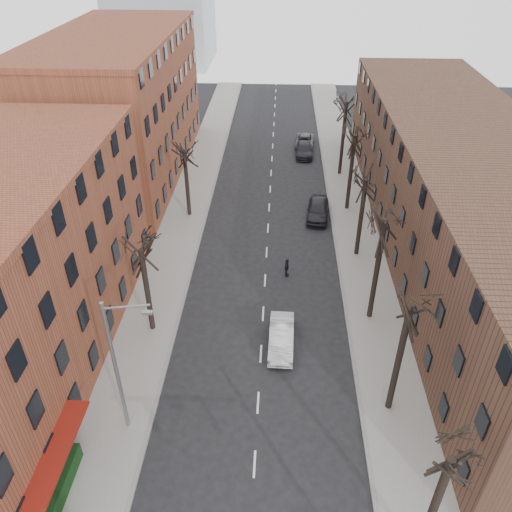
# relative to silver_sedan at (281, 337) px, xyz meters

# --- Properties ---
(sidewalk_left) EXTENTS (4.00, 90.00, 0.15)m
(sidewalk_left) POSITION_rel_silver_sedan_xyz_m (-9.32, 18.19, -0.68)
(sidewalk_left) COLOR gray
(sidewalk_left) RESTS_ON ground
(sidewalk_right) EXTENTS (4.00, 90.00, 0.15)m
(sidewalk_right) POSITION_rel_silver_sedan_xyz_m (6.68, 18.19, -0.68)
(sidewalk_right) COLOR gray
(sidewalk_right) RESTS_ON ground
(building_left_far) EXTENTS (12.00, 28.00, 14.00)m
(building_left_far) POSITION_rel_silver_sedan_xyz_m (-17.32, 27.19, 6.24)
(building_left_far) COLOR brown
(building_left_far) RESTS_ON ground
(building_right) EXTENTS (12.00, 50.00, 10.00)m
(building_right) POSITION_rel_silver_sedan_xyz_m (14.68, 13.19, 4.24)
(building_right) COLOR #4A3122
(building_right) RESTS_ON ground
(awning_left) EXTENTS (1.20, 7.00, 0.15)m
(awning_left) POSITION_rel_silver_sedan_xyz_m (-10.72, -10.81, -0.76)
(awning_left) COLOR maroon
(awning_left) RESTS_ON ground
(hedge) EXTENTS (0.80, 6.00, 1.00)m
(hedge) POSITION_rel_silver_sedan_xyz_m (-10.82, -11.81, -0.11)
(hedge) COLOR #133815
(hedge) RESTS_ON sidewalk_left
(tree_right_b) EXTENTS (5.20, 5.20, 10.80)m
(tree_right_b) POSITION_rel_silver_sedan_xyz_m (6.28, -4.81, -0.76)
(tree_right_b) COLOR black
(tree_right_b) RESTS_ON ground
(tree_right_c) EXTENTS (5.20, 5.20, 11.60)m
(tree_right_c) POSITION_rel_silver_sedan_xyz_m (6.28, 3.19, -0.76)
(tree_right_c) COLOR black
(tree_right_c) RESTS_ON ground
(tree_right_d) EXTENTS (5.20, 5.20, 10.00)m
(tree_right_d) POSITION_rel_silver_sedan_xyz_m (6.28, 11.19, -0.76)
(tree_right_d) COLOR black
(tree_right_d) RESTS_ON ground
(tree_right_e) EXTENTS (5.20, 5.20, 10.80)m
(tree_right_e) POSITION_rel_silver_sedan_xyz_m (6.28, 19.19, -0.76)
(tree_right_e) COLOR black
(tree_right_e) RESTS_ON ground
(tree_right_f) EXTENTS (5.20, 5.20, 11.60)m
(tree_right_f) POSITION_rel_silver_sedan_xyz_m (6.28, 27.19, -0.76)
(tree_right_f) COLOR black
(tree_right_f) RESTS_ON ground
(tree_left_a) EXTENTS (5.20, 5.20, 9.50)m
(tree_left_a) POSITION_rel_silver_sedan_xyz_m (-8.92, 1.19, -0.76)
(tree_left_a) COLOR black
(tree_left_a) RESTS_ON ground
(tree_left_b) EXTENTS (5.20, 5.20, 9.50)m
(tree_left_b) POSITION_rel_silver_sedan_xyz_m (-8.92, 17.19, -0.76)
(tree_left_b) COLOR black
(tree_left_b) RESTS_ON ground
(streetlight) EXTENTS (2.45, 0.22, 9.03)m
(streetlight) POSITION_rel_silver_sedan_xyz_m (-8.35, -6.81, 4.25)
(streetlight) COLOR slate
(streetlight) RESTS_ON ground
(silver_sedan) EXTENTS (1.71, 4.63, 1.52)m
(silver_sedan) POSITION_rel_silver_sedan_xyz_m (0.00, 0.00, 0.00)
(silver_sedan) COLOR silver
(silver_sedan) RESTS_ON ground
(parked_car_near) EXTENTS (2.50, 5.15, 1.70)m
(parked_car_near) POSITION_rel_silver_sedan_xyz_m (3.34, 17.44, 0.09)
(parked_car_near) COLOR black
(parked_car_near) RESTS_ON ground
(parked_car_mid) EXTENTS (2.05, 4.96, 1.44)m
(parked_car_mid) POSITION_rel_silver_sedan_xyz_m (2.48, 32.44, -0.04)
(parked_car_mid) COLOR black
(parked_car_mid) RESTS_ON ground
(parked_car_far) EXTENTS (2.56, 4.89, 1.31)m
(parked_car_far) POSITION_rel_silver_sedan_xyz_m (2.63, 35.28, -0.10)
(parked_car_far) COLOR #5A5C62
(parked_car_far) RESTS_ON ground
(pedestrian_crossing) EXTENTS (0.54, 0.97, 1.57)m
(pedestrian_crossing) POSITION_rel_silver_sedan_xyz_m (0.37, 7.92, 0.03)
(pedestrian_crossing) COLOR black
(pedestrian_crossing) RESTS_ON ground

